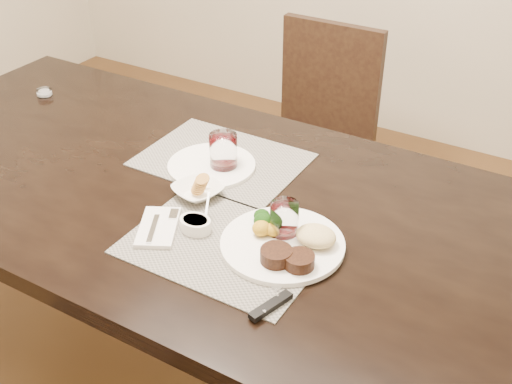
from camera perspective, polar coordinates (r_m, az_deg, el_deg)
The scene contains 14 objects.
ground_plane at distance 2.28m, azimuth -6.03°, elevation -15.19°, with size 4.50×4.50×0.00m, color #492E17.
dining_table at distance 1.83m, azimuth -7.23°, elevation -1.18°, with size 2.00×1.00×0.75m.
chair_far at distance 2.61m, azimuth 5.41°, elevation 5.82°, with size 0.42×0.42×0.90m.
placemat_near at distance 1.54m, azimuth -2.70°, elevation -4.72°, with size 0.46×0.34×0.00m, color slate.
placemat_far at distance 1.87m, azimuth -3.02°, elevation 2.89°, with size 0.46×0.34×0.00m, color slate.
dinner_plate at distance 1.51m, azimuth 2.79°, elevation -4.57°, with size 0.30×0.30×0.05m.
napkin_fork at distance 1.60m, azimuth -8.68°, elevation -3.10°, with size 0.15×0.18×0.02m.
steak_knife at distance 1.39m, azimuth 1.95°, elevation -9.36°, with size 0.06×0.26×0.01m.
cracker_bowl at distance 1.70m, azimuth -5.19°, elevation 0.17°, with size 0.16×0.16×0.06m.
sauce_ramekin at distance 1.58m, azimuth -5.41°, elevation -2.85°, with size 0.08×0.12×0.06m.
wine_glass_near at distance 1.54m, azimuth 2.52°, elevation -2.69°, with size 0.07×0.07×0.10m.
far_plate at distance 1.83m, azimuth -3.97°, elevation 2.36°, with size 0.25×0.25×0.01m, color white.
wine_glass_far at distance 1.80m, azimuth -2.91°, elevation 3.40°, with size 0.08×0.08×0.11m.
salt_cellar at distance 2.38m, azimuth -18.31°, elevation 8.36°, with size 0.05×0.05×0.02m.
Camera 1 is at (0.96, -1.17, 1.70)m, focal length 45.00 mm.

